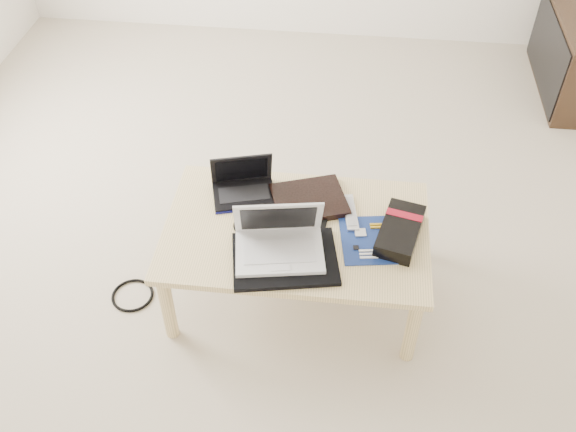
# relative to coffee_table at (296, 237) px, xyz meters

# --- Properties ---
(ground) EXTENTS (4.00, 4.00, 0.00)m
(ground) POSITION_rel_coffee_table_xyz_m (-0.20, 0.41, -0.35)
(ground) COLOR #BDB099
(ground) RESTS_ON ground
(coffee_table) EXTENTS (1.10, 0.70, 0.40)m
(coffee_table) POSITION_rel_coffee_table_xyz_m (0.00, 0.00, 0.00)
(coffee_table) COLOR #E6C98A
(coffee_table) RESTS_ON ground
(book) EXTENTS (0.37, 0.34, 0.03)m
(book) POSITION_rel_coffee_table_xyz_m (0.04, 0.16, 0.06)
(book) COLOR black
(book) RESTS_ON coffee_table
(netbook) EXTENTS (0.31, 0.26, 0.19)m
(netbook) POSITION_rel_coffee_table_xyz_m (-0.25, 0.19, 0.09)
(netbook) COLOR black
(netbook) RESTS_ON coffee_table
(tablet) EXTENTS (0.26, 0.21, 0.01)m
(tablet) POSITION_rel_coffee_table_xyz_m (0.00, 0.06, 0.05)
(tablet) COLOR black
(tablet) RESTS_ON coffee_table
(remote) EXTENTS (0.09, 0.22, 0.02)m
(remote) POSITION_rel_coffee_table_xyz_m (0.22, 0.11, 0.06)
(remote) COLOR #B6B6BB
(remote) RESTS_ON coffee_table
(neoprene_sleeve) EXTENTS (0.46, 0.37, 0.02)m
(neoprene_sleeve) POSITION_rel_coffee_table_xyz_m (-0.02, -0.18, 0.06)
(neoprene_sleeve) COLOR black
(neoprene_sleeve) RESTS_ON coffee_table
(white_laptop) EXTENTS (0.38, 0.30, 0.24)m
(white_laptop) POSITION_rel_coffee_table_xyz_m (-0.05, -0.14, 0.12)
(white_laptop) COLOR silver
(white_laptop) RESTS_ON neoprene_sleeve
(motherboard) EXTENTS (0.26, 0.30, 0.01)m
(motherboard) POSITION_rel_coffee_table_xyz_m (0.30, -0.04, 0.05)
(motherboard) COLOR navy
(motherboard) RESTS_ON coffee_table
(gpu_box) EXTENTS (0.22, 0.33, 0.07)m
(gpu_box) POSITION_rel_coffee_table_xyz_m (0.42, 0.00, 0.08)
(gpu_box) COLOR black
(gpu_box) RESTS_ON coffee_table
(cable_coil) EXTENTS (0.14, 0.14, 0.01)m
(cable_coil) POSITION_rel_coffee_table_xyz_m (-0.20, -0.01, 0.06)
(cable_coil) COLOR black
(cable_coil) RESTS_ON coffee_table
(floor_cable_coil) EXTENTS (0.21, 0.21, 0.01)m
(floor_cable_coil) POSITION_rel_coffee_table_xyz_m (-0.73, -0.12, -0.34)
(floor_cable_coil) COLOR black
(floor_cable_coil) RESTS_ON ground
(floor_cable_trail) EXTENTS (0.14, 0.37, 0.01)m
(floor_cable_trail) POSITION_rel_coffee_table_xyz_m (-0.59, -0.03, -0.35)
(floor_cable_trail) COLOR black
(floor_cable_trail) RESTS_ON ground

